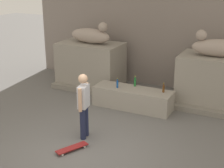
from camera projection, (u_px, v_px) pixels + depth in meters
The scene contains 12 objects.
ground_plane at pixel (86, 150), 7.78m from camera, with size 40.00×40.00×0.00m, color #605E5B.
pedestal_left at pixel (91, 64), 11.95m from camera, with size 2.24×1.37×1.57m, color gray.
pedestal_right at pixel (216, 81), 10.10m from camera, with size 2.24×1.37×1.57m, color gray.
statue_reclining_left at pixel (91, 35), 11.58m from camera, with size 1.66×0.75×0.78m.
statue_reclining_right at pixel (218, 47), 9.77m from camera, with size 1.66×0.79×0.78m.
ledge_block at pixel (133, 98), 10.07m from camera, with size 2.41×0.77×0.61m, color gray.
skater at pixel (84, 103), 8.07m from camera, with size 0.26×0.53×1.67m.
skateboard at pixel (72, 148), 7.72m from camera, with size 0.53×0.81×0.08m.
bottle_green at pixel (135, 82), 10.17m from camera, with size 0.07×0.07×0.33m.
bottle_blue at pixel (117, 84), 10.04m from camera, with size 0.06×0.06×0.30m.
bottle_brown at pixel (164, 88), 9.66m from camera, with size 0.06×0.06×0.29m.
stair_step at pixel (140, 99), 10.66m from camera, with size 6.64×0.50×0.16m, color gray.
Camera 1 is at (3.58, -5.88, 3.99)m, focal length 52.93 mm.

